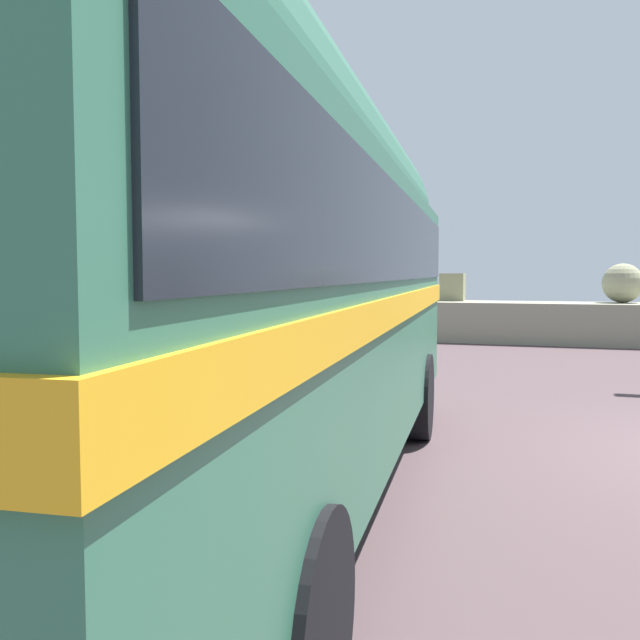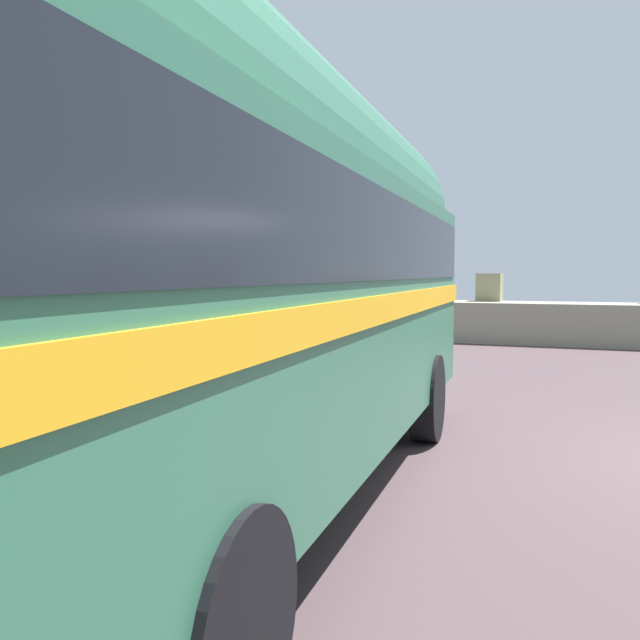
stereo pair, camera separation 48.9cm
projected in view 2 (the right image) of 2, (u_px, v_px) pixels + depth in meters
The scene contains 1 object.
vintage_coach at pixel (237, 251), 5.42m from camera, with size 3.11×8.75×3.70m.
Camera 2 is at (-1.71, -7.44, 1.88)m, focal length 38.87 mm.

